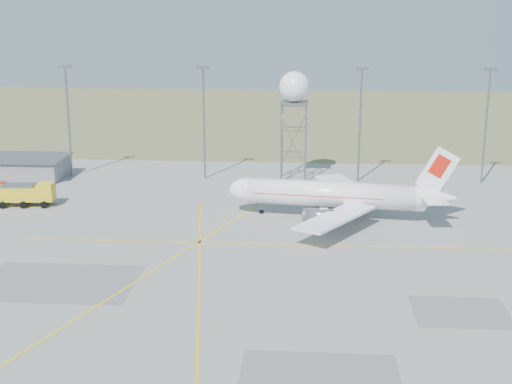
# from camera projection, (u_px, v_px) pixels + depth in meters

# --- Properties ---
(ground) EXTENTS (400.00, 400.00, 0.00)m
(ground) POSITION_uv_depth(u_px,v_px,m) (213.00, 349.00, 67.06)
(ground) COLOR #9A9B96
(ground) RESTS_ON ground
(grass_strip) EXTENTS (400.00, 120.00, 0.03)m
(grass_strip) POSITION_uv_depth(u_px,v_px,m) (276.00, 116.00, 201.87)
(grass_strip) COLOR olive
(grass_strip) RESTS_ON ground
(building_grey) EXTENTS (19.00, 10.00, 3.90)m
(building_grey) POSITION_uv_depth(u_px,v_px,m) (15.00, 167.00, 131.25)
(building_grey) COLOR gray
(building_grey) RESTS_ON ground
(mast_a) EXTENTS (2.20, 0.50, 20.50)m
(mast_a) POSITION_uv_depth(u_px,v_px,m) (68.00, 112.00, 129.86)
(mast_a) COLOR slate
(mast_a) RESTS_ON ground
(mast_b) EXTENTS (2.20, 0.50, 20.50)m
(mast_b) POSITION_uv_depth(u_px,v_px,m) (204.00, 113.00, 128.15)
(mast_b) COLOR slate
(mast_b) RESTS_ON ground
(mast_c) EXTENTS (2.20, 0.50, 20.50)m
(mast_c) POSITION_uv_depth(u_px,v_px,m) (360.00, 115.00, 126.24)
(mast_c) COLOR slate
(mast_c) RESTS_ON ground
(mast_d) EXTENTS (2.20, 0.50, 20.50)m
(mast_d) POSITION_uv_depth(u_px,v_px,m) (487.00, 116.00, 124.74)
(mast_d) COLOR slate
(mast_d) RESTS_ON ground
(airliner_main) EXTENTS (33.97, 32.84, 11.56)m
(airliner_main) POSITION_uv_depth(u_px,v_px,m) (335.00, 195.00, 106.56)
(airliner_main) COLOR white
(airliner_main) RESTS_ON ground
(radar_tower) EXTENTS (5.42, 5.42, 19.62)m
(radar_tower) POSITION_uv_depth(u_px,v_px,m) (294.00, 120.00, 127.63)
(radar_tower) COLOR slate
(radar_tower) RESTS_ON ground
(fire_truck) EXTENTS (9.34, 4.39, 3.63)m
(fire_truck) POSITION_uv_depth(u_px,v_px,m) (27.00, 195.00, 113.34)
(fire_truck) COLOR gold
(fire_truck) RESTS_ON ground
(baggage_tug) EXTENTS (2.42, 2.22, 1.61)m
(baggage_tug) POSITION_uv_depth(u_px,v_px,m) (5.00, 188.00, 122.08)
(baggage_tug) COLOR red
(baggage_tug) RESTS_ON ground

